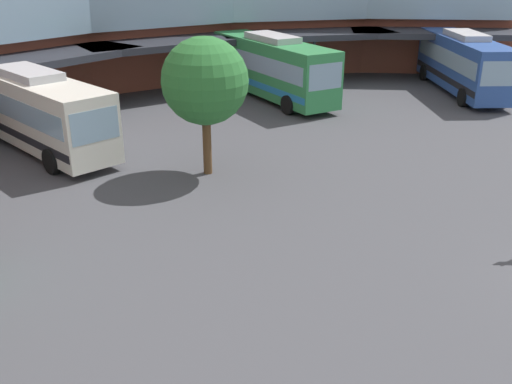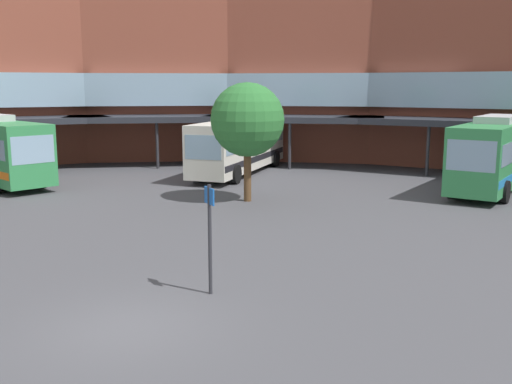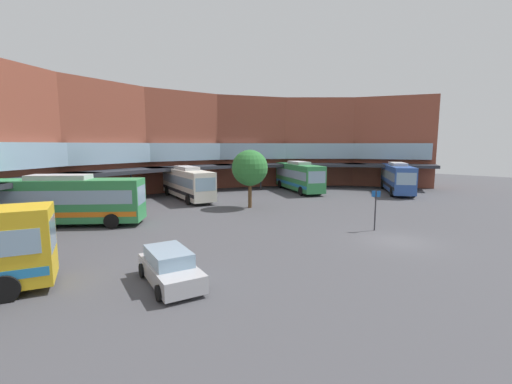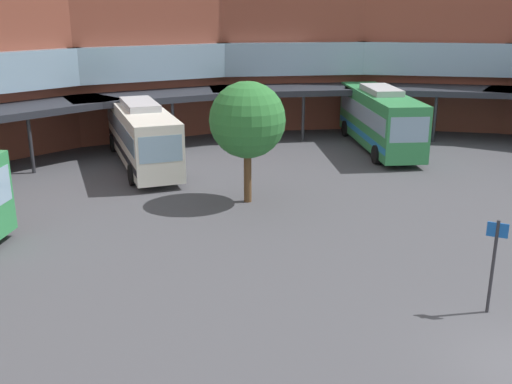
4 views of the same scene
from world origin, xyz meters
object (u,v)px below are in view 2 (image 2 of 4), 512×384
object	(u,v)px
bus_0	(497,152)
bus_1	(239,144)
plaza_tree	(247,120)
stop_sign_post	(210,229)

from	to	relation	value
bus_0	bus_1	size ratio (longest dim) A/B	0.94
plaza_tree	stop_sign_post	xyz separation A→B (m)	(-0.41, -12.95, -2.10)
bus_0	stop_sign_post	xyz separation A→B (m)	(-13.60, -16.67, -0.20)
bus_1	plaza_tree	size ratio (longest dim) A/B	2.05
bus_1	plaza_tree	world-z (taller)	plaza_tree
bus_1	stop_sign_post	world-z (taller)	bus_1
plaza_tree	bus_1	bearing A→B (deg)	95.74
stop_sign_post	bus_1	bearing A→B (deg)	91.31
bus_1	stop_sign_post	bearing A→B (deg)	18.26
bus_0	plaza_tree	xyz separation A→B (m)	(-13.18, -3.72, 1.90)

